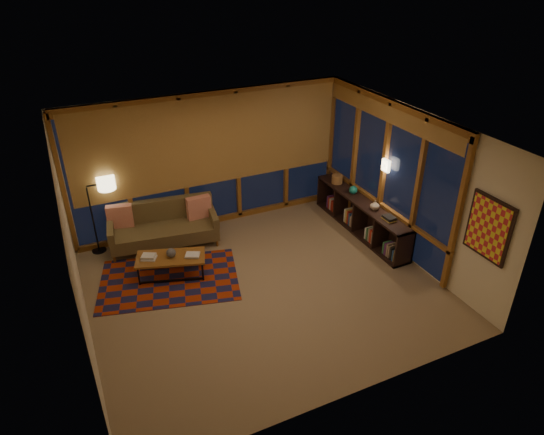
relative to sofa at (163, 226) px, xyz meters
name	(u,v)px	position (x,y,z in m)	size (l,w,h in m)	color
floor	(263,287)	(1.15, -2.00, -0.40)	(5.50, 5.00, 0.01)	tan
ceiling	(262,132)	(1.15, -2.00, 2.30)	(5.50, 5.00, 0.01)	white
walls	(263,216)	(1.15, -2.00, 0.95)	(5.51, 5.01, 2.70)	beige
window_wall_back	(211,161)	(1.15, 0.43, 0.95)	(5.30, 0.16, 2.60)	#8F5B1B
window_wall_right	(382,172)	(3.83, -1.40, 0.95)	(0.16, 3.70, 2.60)	#8F5B1B
wall_art	(488,228)	(3.86, -3.85, 1.05)	(0.06, 0.74, 0.94)	red
wall_sconce	(386,165)	(3.77, -1.55, 1.15)	(0.12, 0.18, 0.22)	#FFEEB3
sofa	(163,226)	(0.00, 0.00, 0.00)	(1.97, 0.80, 0.80)	brown
pillow_left	(120,216)	(-0.71, 0.33, 0.23)	(0.46, 0.15, 0.46)	red
pillow_right	(199,207)	(0.72, 0.05, 0.23)	(0.46, 0.15, 0.46)	red
area_rug	(169,280)	(-0.23, -1.14, -0.40)	(2.30, 1.53, 0.01)	#98290B
coffee_table	(172,266)	(-0.14, -1.03, -0.21)	(1.15, 0.53, 0.38)	#8F5B1B
book_stack_a	(149,257)	(-0.48, -0.93, 0.01)	(0.23, 0.18, 0.07)	silver
book_stack_b	(193,255)	(0.21, -1.17, 0.00)	(0.22, 0.17, 0.04)	silver
ceramic_pot	(171,253)	(-0.12, -1.04, 0.06)	(0.16, 0.16, 0.16)	black
floor_lamp	(92,217)	(-1.18, 0.31, 0.33)	(0.49, 0.32, 1.46)	black
bookshelf	(361,216)	(3.64, -1.13, -0.06)	(0.40, 2.73, 0.68)	#37211B
basket	(337,179)	(3.62, -0.23, 0.37)	(0.23, 0.23, 0.17)	#966B43
teal_bowl	(353,190)	(3.64, -0.81, 0.36)	(0.17, 0.17, 0.17)	#16776E
vase	(375,205)	(3.64, -1.53, 0.37)	(0.18, 0.18, 0.18)	#B1A18B
shelf_book_stack	(389,218)	(3.64, -1.97, 0.32)	(0.18, 0.25, 0.07)	silver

